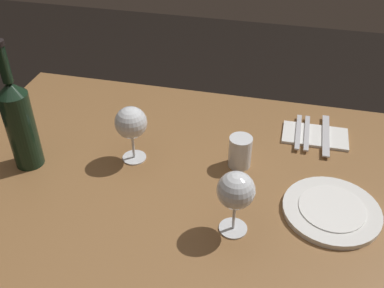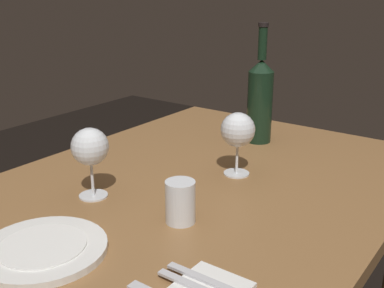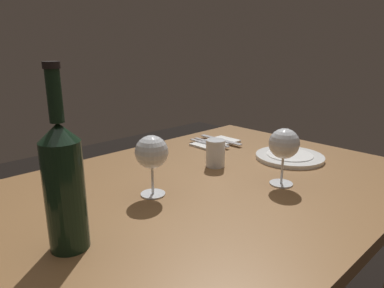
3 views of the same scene
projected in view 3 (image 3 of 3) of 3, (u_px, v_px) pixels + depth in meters
name	position (u px, v px, depth m)	size (l,w,h in m)	color
dining_table	(203.00, 214.00, 1.02)	(1.30, 0.90, 0.74)	olive
wine_glass_left	(152.00, 153.00, 0.90)	(0.09, 0.09, 0.16)	white
wine_glass_right	(284.00, 145.00, 0.97)	(0.09, 0.09, 0.16)	white
wine_bottle	(64.00, 183.00, 0.66)	(0.08, 0.08, 0.36)	black
water_tumbler	(215.00, 155.00, 1.14)	(0.06, 0.06, 0.09)	white
dinner_plate	(290.00, 157.00, 1.22)	(0.23, 0.23, 0.02)	white
folded_napkin	(216.00, 143.00, 1.41)	(0.19, 0.11, 0.01)	white
fork_inner	(211.00, 142.00, 1.39)	(0.01, 0.18, 0.00)	silver
fork_outer	(207.00, 144.00, 1.38)	(0.01, 0.18, 0.00)	silver
table_knife	(221.00, 140.00, 1.43)	(0.02, 0.21, 0.00)	silver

